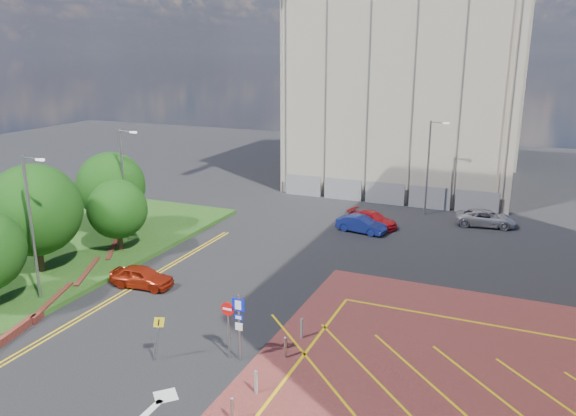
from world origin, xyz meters
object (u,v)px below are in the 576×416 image
Objects in this scene: tree_d at (111,186)px; car_silver_back at (486,218)px; lamp_left_far at (124,181)px; car_red_left at (142,277)px; car_red_back at (373,219)px; lamp_left_near at (32,223)px; warning_sign at (157,333)px; tree_b at (35,210)px; tree_c at (118,209)px; lamp_back at (429,164)px; sign_cluster at (235,320)px; car_blue_back at (361,224)px.

tree_d reaches higher than car_silver_back.
car_red_left is (5.74, -6.01, -4.01)m from lamp_left_far.
car_red_back is 9.05m from car_silver_back.
tree_d is 11.76m from lamp_left_near.
tree_b is at bearing 156.43° from warning_sign.
lamp_left_far is at bearing 114.71° from tree_c.
sign_cluster is (-3.78, -27.02, -2.41)m from lamp_back.
lamp_back reaches higher than warning_sign.
car_red_back is (17.28, 9.90, -3.27)m from tree_d.
tree_c is 0.61× the size of lamp_left_far.
tree_d is 2.44m from lamp_left_far.
car_blue_back reaches higher than car_red_back.
tree_d is 2.70× the size of warning_sign.
car_red_left is 0.92× the size of car_red_back.
lamp_back is (16.50, 26.00, -0.30)m from lamp_left_near.
tree_d is at bearing -143.91° from lamp_back.
warning_sign is (12.73, -5.55, -2.81)m from tree_b.
tree_d is at bearing 125.70° from car_blue_back.
tree_c is 1.19× the size of car_red_back.
tree_c is at bearing -134.32° from lamp_back.
warning_sign is at bearing -23.57° from tree_b.
lamp_left_far is at bearing 143.54° from car_red_back.
sign_cluster is 3.47m from warning_sign.
car_blue_back is at bearing 56.34° from lamp_left_near.
car_silver_back is at bearing 71.20° from sign_cluster.
lamp_left_far is 3.55× the size of warning_sign.
lamp_left_near is at bearing 131.40° from car_red_left.
car_blue_back is 0.94× the size of car_red_back.
tree_b is at bearing 92.82° from car_red_left.
tree_d is 20.74m from sign_cluster.
tree_d is 1.90× the size of sign_cluster.
lamp_left_near is at bearing 131.29° from car_silver_back.
tree_c is 19.42m from car_red_back.
tree_b reaches higher than warning_sign.
car_red_back is at bearing 81.39° from warning_sign.
warning_sign is 0.59× the size of car_red_left.
tree_c reaches higher than sign_cluster.
car_silver_back is at bearing 66.53° from warning_sign.
tree_d is 20.18m from car_red_back.
sign_cluster is 0.84× the size of car_red_left.
tree_c is 1.06× the size of car_silver_back.
tree_b reaches higher than car_red_left.
car_red_back is (14.28, 12.90, -2.59)m from tree_c.
warning_sign is at bearing -44.64° from tree_d.
car_silver_back is at bearing 31.96° from lamp_left_far.
lamp_left_near is at bearing -82.31° from tree_c.
tree_c reaches higher than car_red_back.
car_blue_back is at bearing 89.85° from sign_cluster.
tree_c is at bearing 138.72° from car_blue_back.
lamp_back reaches higher than tree_b.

